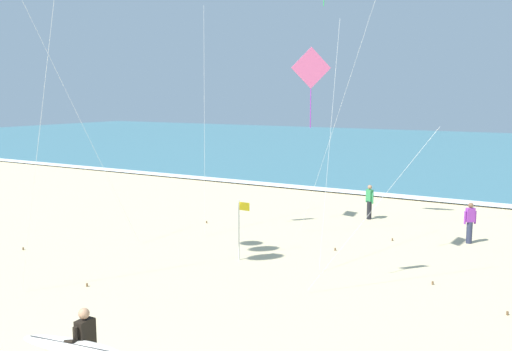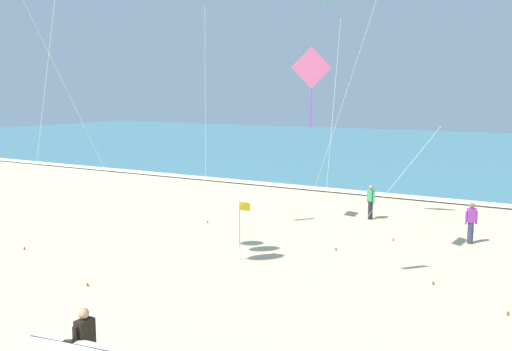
# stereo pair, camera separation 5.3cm
# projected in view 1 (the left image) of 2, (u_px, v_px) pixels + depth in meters

# --- Properties ---
(ocean_water) EXTENTS (160.00, 60.00, 0.08)m
(ocean_water) POSITION_uv_depth(u_px,v_px,m) (491.00, 151.00, 55.79)
(ocean_water) COLOR teal
(ocean_water) RESTS_ON ground
(shoreline_foam) EXTENTS (160.00, 1.19, 0.01)m
(shoreline_foam) POSITION_uv_depth(u_px,v_px,m) (414.00, 197.00, 30.40)
(shoreline_foam) COLOR white
(shoreline_foam) RESTS_ON ocean_water
(surfer_third) EXTENTS (2.45, 0.93, 1.71)m
(surfer_third) POSITION_uv_depth(u_px,v_px,m) (78.00, 345.00, 10.25)
(surfer_third) COLOR black
(surfer_third) RESTS_ON ground
(kite_diamond_rose_extra) EXTENTS (3.39, 2.95, 6.92)m
(kite_diamond_rose_extra) POSITION_uv_depth(u_px,v_px,m) (315.00, 78.00, 15.08)
(kite_diamond_rose_extra) COLOR pink
(kite_diamond_rose_extra) RESTS_ON ground
(bystander_purple_top) EXTENTS (0.41, 0.34, 1.59)m
(bystander_purple_top) POSITION_uv_depth(u_px,v_px,m) (470.00, 223.00, 21.18)
(bystander_purple_top) COLOR #2D334C
(bystander_purple_top) RESTS_ON ground
(bystander_green_top) EXTENTS (0.44, 0.32, 1.59)m
(bystander_green_top) POSITION_uv_depth(u_px,v_px,m) (369.00, 202.00, 25.34)
(bystander_green_top) COLOR black
(bystander_green_top) RESTS_ON ground
(lifeguard_flag) EXTENTS (0.45, 0.05, 2.10)m
(lifeguard_flag) POSITION_uv_depth(u_px,v_px,m) (240.00, 224.00, 18.95)
(lifeguard_flag) COLOR silver
(lifeguard_flag) RESTS_ON ground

